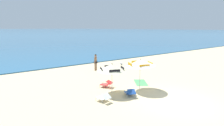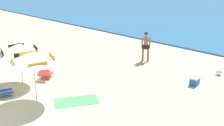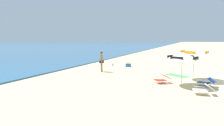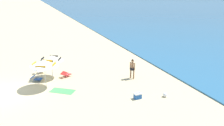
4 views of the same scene
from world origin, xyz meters
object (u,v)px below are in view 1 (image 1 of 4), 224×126
object	(u,v)px
person_standing_near_shore	(96,61)
beach_towel	(141,83)
cooler_box	(129,66)
beach_ball	(121,64)
beach_umbrella_striped_second	(140,63)
lounge_chair_facing_sea	(106,84)
lounge_chair_under_umbrella	(130,92)
beach_umbrella_striped_main	(112,68)
lounge_chair_beside_umbrella	(103,97)

from	to	relation	value
person_standing_near_shore	beach_towel	size ratio (longest dim) A/B	0.94
cooler_box	beach_ball	xyz separation A→B (m)	(0.40, 1.90, -0.05)
beach_umbrella_striped_second	beach_towel	distance (m)	2.51
lounge_chair_facing_sea	cooler_box	size ratio (longest dim) A/B	1.97
beach_towel	lounge_chair_under_umbrella	bearing A→B (deg)	-147.15
beach_umbrella_striped_main	beach_umbrella_striped_second	xyz separation A→B (m)	(1.98, -0.67, 0.21)
lounge_chair_beside_umbrella	beach_ball	size ratio (longest dim) A/B	3.23
beach_umbrella_striped_second	cooler_box	xyz separation A→B (m)	(4.16, 5.78, -1.73)
beach_umbrella_striped_main	beach_towel	bearing A→B (deg)	7.32
beach_umbrella_striped_second	person_standing_near_shore	bearing A→B (deg)	85.42
beach_umbrella_striped_second	beach_ball	xyz separation A→B (m)	(4.55, 7.68, -1.78)
cooler_box	beach_ball	size ratio (longest dim) A/B	1.72
lounge_chair_under_umbrella	lounge_chair_beside_umbrella	distance (m)	1.89
lounge_chair_facing_sea	lounge_chair_beside_umbrella	bearing A→B (deg)	-128.28
beach_ball	beach_towel	bearing A→B (deg)	-116.96
lounge_chair_beside_umbrella	beach_ball	xyz separation A→B (m)	(7.94, 8.06, -0.12)
beach_umbrella_striped_second	person_standing_near_shore	distance (m)	7.09
lounge_chair_under_umbrella	beach_towel	world-z (taller)	lounge_chair_under_umbrella
lounge_chair_beside_umbrella	person_standing_near_shore	xyz separation A→B (m)	(3.94, 7.37, 0.71)
lounge_chair_facing_sea	beach_ball	distance (m)	8.60
beach_umbrella_striped_second	cooler_box	world-z (taller)	beach_umbrella_striped_second
beach_umbrella_striped_second	lounge_chair_beside_umbrella	distance (m)	3.79
lounge_chair_beside_umbrella	person_standing_near_shore	distance (m)	8.39
lounge_chair_under_umbrella	person_standing_near_shore	size ratio (longest dim) A/B	0.61
beach_ball	beach_towel	size ratio (longest dim) A/B	0.17
beach_umbrella_striped_second	beach_towel	xyz separation A→B (m)	(1.20, 1.08, -1.93)
cooler_box	beach_towel	size ratio (longest dim) A/B	0.29
lounge_chair_beside_umbrella	person_standing_near_shore	world-z (taller)	person_standing_near_shore
beach_umbrella_striped_second	cooler_box	distance (m)	7.32
person_standing_near_shore	beach_ball	bearing A→B (deg)	9.68
person_standing_near_shore	beach_ball	xyz separation A→B (m)	(3.99, 0.68, -0.83)
lounge_chair_beside_umbrella	beach_towel	world-z (taller)	lounge_chair_beside_umbrella
cooler_box	person_standing_near_shore	bearing A→B (deg)	161.21
beach_umbrella_striped_second	lounge_chair_beside_umbrella	size ratio (longest dim) A/B	3.00
lounge_chair_under_umbrella	cooler_box	world-z (taller)	lounge_chair_under_umbrella
beach_umbrella_striped_main	cooler_box	bearing A→B (deg)	39.75
lounge_chair_under_umbrella	lounge_chair_beside_umbrella	bearing A→B (deg)	170.91
beach_umbrella_striped_second	beach_ball	world-z (taller)	beach_umbrella_striped_second
lounge_chair_beside_umbrella	cooler_box	size ratio (longest dim) A/B	1.87
beach_umbrella_striped_main	beach_ball	xyz separation A→B (m)	(6.54, 7.01, -1.57)
person_standing_near_shore	beach_towel	world-z (taller)	person_standing_near_shore
lounge_chair_facing_sea	cooler_box	xyz separation A→B (m)	(5.85, 4.01, -0.07)
beach_umbrella_striped_main	person_standing_near_shore	world-z (taller)	beach_umbrella_striped_main
lounge_chair_under_umbrella	beach_umbrella_striped_main	bearing A→B (deg)	109.32
cooler_box	lounge_chair_facing_sea	bearing A→B (deg)	-145.56
lounge_chair_facing_sea	beach_ball	xyz separation A→B (m)	(6.25, 5.91, -0.12)
lounge_chair_under_umbrella	person_standing_near_shore	xyz separation A→B (m)	(2.08, 7.67, 0.71)
lounge_chair_under_umbrella	person_standing_near_shore	bearing A→B (deg)	74.87
beach_umbrella_striped_second	beach_towel	bearing A→B (deg)	41.97
person_standing_near_shore	lounge_chair_under_umbrella	bearing A→B (deg)	-105.13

